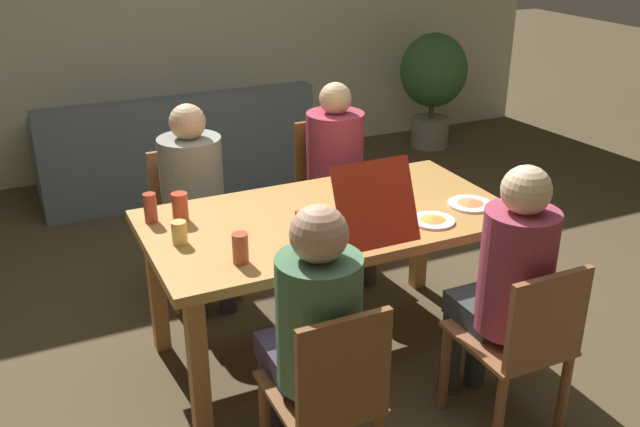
# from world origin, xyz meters

# --- Properties ---
(ground_plane) EXTENTS (20.00, 20.00, 0.00)m
(ground_plane) POSITION_xyz_m (0.00, 0.00, 0.00)
(ground_plane) COLOR brown
(dining_table) EXTENTS (1.78, 0.95, 0.78)m
(dining_table) POSITION_xyz_m (0.00, 0.00, 0.69)
(dining_table) COLOR #B17D3D
(dining_table) RESTS_ON ground
(chair_0) EXTENTS (0.43, 0.44, 0.86)m
(chair_0) POSITION_xyz_m (-0.44, 0.96, 0.47)
(chair_0) COLOR brown
(chair_0) RESTS_ON ground
(person_0) EXTENTS (0.36, 0.51, 1.17)m
(person_0) POSITION_xyz_m (-0.44, 0.83, 0.69)
(person_0) COLOR #2F3149
(person_0) RESTS_ON ground
(chair_1) EXTENTS (0.41, 0.45, 0.86)m
(chair_1) POSITION_xyz_m (0.45, -0.94, 0.47)
(chair_1) COLOR brown
(chair_1) RESTS_ON ground
(person_1) EXTENTS (0.31, 0.49, 1.24)m
(person_1) POSITION_xyz_m (0.45, -0.80, 0.72)
(person_1) COLOR #31393A
(person_1) RESTS_ON ground
(chair_2) EXTENTS (0.38, 0.44, 0.90)m
(chair_2) POSITION_xyz_m (-0.44, -0.92, 0.46)
(chair_2) COLOR brown
(chair_2) RESTS_ON ground
(person_2) EXTENTS (0.32, 0.53, 1.23)m
(person_2) POSITION_xyz_m (-0.44, -0.78, 0.72)
(person_2) COLOR #3B3147
(person_2) RESTS_ON ground
(chair_3) EXTENTS (0.39, 0.41, 0.93)m
(chair_3) POSITION_xyz_m (0.45, 0.93, 0.48)
(chair_3) COLOR brown
(chair_3) RESTS_ON ground
(person_3) EXTENTS (0.35, 0.54, 1.21)m
(person_3) POSITION_xyz_m (0.45, 0.80, 0.71)
(person_3) COLOR #3B363A
(person_3) RESTS_ON ground
(pizza_box_0) EXTENTS (0.38, 0.53, 0.38)m
(pizza_box_0) POSITION_xyz_m (0.04, -0.18, 0.83)
(pizza_box_0) COLOR #B62A14
(pizza_box_0) RESTS_ON dining_table
(plate_0) EXTENTS (0.21, 0.21, 0.03)m
(plate_0) POSITION_xyz_m (0.42, -0.28, 0.79)
(plate_0) COLOR white
(plate_0) RESTS_ON dining_table
(plate_1) EXTENTS (0.23, 0.23, 0.03)m
(plate_1) POSITION_xyz_m (0.70, -0.19, 0.79)
(plate_1) COLOR white
(plate_1) RESTS_ON dining_table
(drinking_glass_0) EXTENTS (0.07, 0.07, 0.11)m
(drinking_glass_0) POSITION_xyz_m (-0.74, -0.00, 0.83)
(drinking_glass_0) COLOR #E7C362
(drinking_glass_0) RESTS_ON dining_table
(drinking_glass_1) EXTENTS (0.08, 0.08, 0.14)m
(drinking_glass_1) POSITION_xyz_m (-0.67, 0.24, 0.85)
(drinking_glass_1) COLOR #BE462D
(drinking_glass_1) RESTS_ON dining_table
(drinking_glass_2) EXTENTS (0.07, 0.07, 0.13)m
(drinking_glass_2) POSITION_xyz_m (-0.55, -0.29, 0.84)
(drinking_glass_2) COLOR #B65134
(drinking_glass_2) RESTS_ON dining_table
(drinking_glass_3) EXTENTS (0.06, 0.06, 0.14)m
(drinking_glass_3) POSITION_xyz_m (-0.80, 0.29, 0.85)
(drinking_glass_3) COLOR #B44831
(drinking_glass_3) RESTS_ON dining_table
(couch) EXTENTS (2.14, 0.83, 0.84)m
(couch) POSITION_xyz_m (-0.12, 2.63, 0.29)
(couch) COLOR slate
(couch) RESTS_ON ground
(potted_plant) EXTENTS (0.63, 0.63, 1.09)m
(potted_plant) POSITION_xyz_m (2.39, 2.68, 0.67)
(potted_plant) COLOR gray
(potted_plant) RESTS_ON ground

